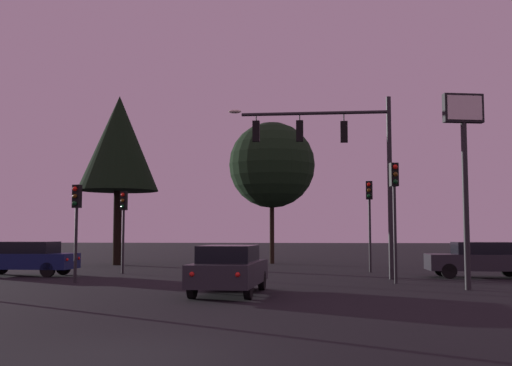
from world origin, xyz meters
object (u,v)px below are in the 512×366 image
object	(u,v)px
traffic_light_corner_left	(123,215)
traffic_light_far_side	(369,208)
traffic_signal_mast_arm	(339,151)
tree_behind_sign	(119,144)
car_nearside_lane	(229,269)
car_crossing_right	(480,259)
tree_center_horizon	(272,165)
traffic_light_median	(395,198)
store_sign_illuminated	(464,145)
car_crossing_left	(25,258)
traffic_light_corner_right	(76,213)

from	to	relation	value
traffic_light_corner_left	traffic_light_far_side	bearing A→B (deg)	9.69
traffic_signal_mast_arm	tree_behind_sign	distance (m)	16.29
car_nearside_lane	car_crossing_right	size ratio (longest dim) A/B	1.03
car_nearside_lane	tree_behind_sign	bearing A→B (deg)	118.11
car_nearside_lane	tree_behind_sign	distance (m)	19.96
traffic_light_far_side	tree_center_horizon	world-z (taller)	tree_center_horizon
car_nearside_lane	traffic_light_median	bearing A→B (deg)	37.48
car_nearside_lane	store_sign_illuminated	xyz separation A→B (m)	(7.82, 2.06, 4.11)
traffic_light_far_side	car_crossing_right	distance (m)	5.85
traffic_light_far_side	traffic_light_median	bearing A→B (deg)	-87.60
traffic_signal_mast_arm	traffic_light_far_side	distance (m)	5.18
traffic_signal_mast_arm	car_crossing_left	bearing A→B (deg)	176.95
traffic_light_corner_right	car_crossing_right	distance (m)	16.89
car_crossing_right	store_sign_illuminated	size ratio (longest dim) A/B	0.67
tree_center_horizon	car_crossing_left	bearing A→B (deg)	-131.86
traffic_light_corner_left	car_crossing_right	size ratio (longest dim) A/B	0.87
traffic_light_corner_left	car_crossing_left	world-z (taller)	traffic_light_corner_left
traffic_light_corner_left	traffic_light_far_side	xyz separation A→B (m)	(11.69, 2.00, 0.38)
car_crossing_left	car_nearside_lane	bearing A→B (deg)	-35.94
traffic_light_corner_right	traffic_light_median	world-z (taller)	traffic_light_median
tree_center_horizon	car_crossing_right	bearing A→B (deg)	-49.50
car_nearside_lane	tree_center_horizon	distance (m)	19.78
car_crossing_left	store_sign_illuminated	bearing A→B (deg)	-16.47
traffic_signal_mast_arm	tree_center_horizon	world-z (taller)	tree_center_horizon
traffic_signal_mast_arm	tree_center_horizon	distance (m)	12.92
traffic_light_corner_left	tree_behind_sign	world-z (taller)	tree_behind_sign
car_crossing_right	store_sign_illuminated	world-z (taller)	store_sign_illuminated
car_crossing_right	store_sign_illuminated	bearing A→B (deg)	-109.18
traffic_light_median	store_sign_illuminated	bearing A→B (deg)	-49.38
traffic_light_corner_right	car_crossing_left	distance (m)	5.44
traffic_signal_mast_arm	tree_behind_sign	xyz separation A→B (m)	(-12.69, 10.02, 1.95)
traffic_signal_mast_arm	car_crossing_left	distance (m)	14.71
traffic_light_median	car_crossing_left	xyz separation A→B (m)	(-15.95, 2.94, -2.44)
store_sign_illuminated	tree_behind_sign	world-z (taller)	tree_behind_sign
traffic_light_median	tree_center_horizon	distance (m)	15.88
traffic_light_median	car_nearside_lane	size ratio (longest dim) A/B	1.00
store_sign_illuminated	tree_behind_sign	bearing A→B (deg)	138.87
traffic_signal_mast_arm	traffic_light_far_side	xyz separation A→B (m)	(1.70, 4.37, -2.21)
car_crossing_left	store_sign_illuminated	xyz separation A→B (m)	(17.99, -5.32, 4.11)
traffic_light_median	store_sign_illuminated	world-z (taller)	store_sign_illuminated
car_nearside_lane	tree_center_horizon	bearing A→B (deg)	89.19
traffic_signal_mast_arm	traffic_light_corner_left	distance (m)	10.59
store_sign_illuminated	traffic_light_median	bearing A→B (deg)	130.62
store_sign_illuminated	traffic_signal_mast_arm	bearing A→B (deg)	131.27
car_crossing_right	traffic_light_median	bearing A→B (deg)	-139.93
car_crossing_right	tree_behind_sign	xyz separation A→B (m)	(-18.72, 8.81, 6.51)
traffic_light_corner_right	car_nearside_lane	bearing A→B (deg)	-30.74
car_nearside_lane	store_sign_illuminated	distance (m)	9.07
traffic_light_corner_left	traffic_light_median	size ratio (longest dim) A/B	0.85
traffic_light_corner_right	car_crossing_left	world-z (taller)	traffic_light_corner_right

